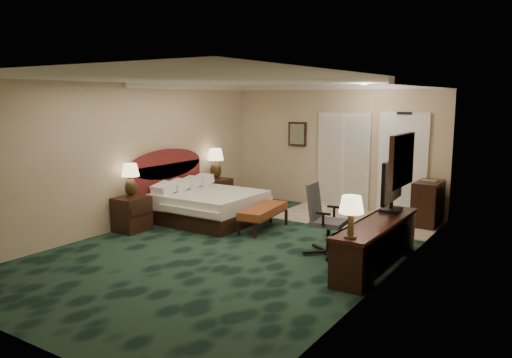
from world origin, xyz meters
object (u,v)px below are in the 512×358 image
Objects in this scene: lamp_far at (216,164)px; tv at (392,186)px; bed at (210,207)px; nightstand_near at (132,214)px; desk_chair at (329,220)px; desk at (376,244)px; minibar at (428,204)px; bed_bench at (263,218)px; lamp_near at (131,180)px; nightstand_far at (218,192)px.

tv is at bearing -16.40° from lamp_far.
tv is (3.66, -0.09, 0.79)m from bed.
nightstand_near is 4.65m from tv.
tv is 0.94× the size of desk_chair.
tv is (-0.05, 0.74, 0.75)m from desk.
minibar is at bearing 28.55° from bed.
bed_bench is at bearing 0.42° from bed.
nightstand_near is 0.27× the size of desk.
lamp_far is 0.53× the size of bed_bench.
bed is 1.25m from bed_bench.
nightstand_near is 5.59m from minibar.
lamp_near is 2.53m from bed_bench.
desk is at bearing -12.65° from bed.
nightstand_far is (-0.01, 2.60, -0.01)m from nightstand_near.
nightstand_far reaches higher than bed.
bed_bench is (2.03, -1.21, -0.74)m from lamp_far.
lamp_far is 4.14m from desk_chair.
bed_bench is at bearing -30.72° from lamp_far.
nightstand_far is 1.00× the size of lamp_near.
desk is (4.49, 0.49, -0.60)m from lamp_near.
desk_chair is (3.62, 0.69, 0.24)m from nightstand_near.
nightstand_near is 2.60m from nightstand_far.
desk_chair reaches higher than bed.
bed_bench is (1.99, 1.37, -0.09)m from nightstand_near.
nightstand_far is at bearing 31.88° from lamp_far.
lamp_near is at bearing -176.13° from desk_chair.
tv is at bearing 15.52° from lamp_near.
minibar is (0.83, 2.69, -0.13)m from desk_chair.
nightstand_near reaches higher than bed_bench.
nightstand_near is 1.03× the size of nightstand_far.
tv is at bearing -1.45° from bed.
tv is (4.42, -1.33, 0.78)m from nightstand_far.
desk_chair is (3.65, 0.65, -0.38)m from lamp_near.
desk is (2.46, -0.84, 0.12)m from bed_bench.
tv reaches higher than bed.
minibar is (4.46, 0.78, 0.12)m from nightstand_far.
minibar reaches higher than bed.
tv reaches higher than lamp_far.
desk_chair is at bearing -27.72° from nightstand_far.
bed_bench is 1.52× the size of minibar.
nightstand_near is 2.42m from bed_bench.
desk_chair is (1.63, -0.68, 0.34)m from bed_bench.
nightstand_far is 4.53m from minibar.
desk_chair is (3.63, -1.91, 0.25)m from nightstand_far.
minibar is at bearing 36.70° from lamp_near.
tv is at bearing 30.15° from desk_chair.
nightstand_near is 1.03× the size of lamp_near.
minibar is (4.49, 0.80, -0.53)m from lamp_far.
nightstand_near reaches higher than nightstand_far.
desk_chair is (3.66, -1.89, -0.40)m from lamp_far.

